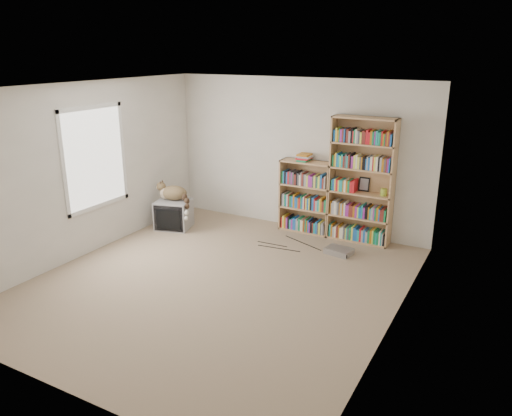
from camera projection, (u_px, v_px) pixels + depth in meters
The scene contains 17 objects.
floor at pixel (218, 282), 6.55m from camera, with size 4.50×5.00×0.01m, color tan.
wall_back at pixel (298, 155), 8.25m from camera, with size 4.50×0.02×2.50m, color beige.
wall_front at pixel (49, 264), 4.07m from camera, with size 4.50×0.02×2.50m, color beige.
wall_left at pixel (85, 171), 7.19m from camera, with size 0.02×5.00×2.50m, color beige.
wall_right at pixel (399, 219), 5.14m from camera, with size 0.02×5.00×2.50m, color beige.
ceiling at pixel (213, 87), 5.78m from camera, with size 4.50×5.00×0.02m, color white.
window at pixel (95, 158), 7.31m from camera, with size 0.02×1.22×1.52m, color white.
crt_tv at pixel (174, 214), 8.48m from camera, with size 0.67×0.63×0.48m.
cat at pixel (176, 195), 8.38m from camera, with size 0.74×0.47×0.54m.
bookcase_tall at pixel (362, 184), 7.71m from camera, with size 0.98×0.30×1.96m.
bookcase_short at pixel (306, 200), 8.25m from camera, with size 0.87×0.30×1.19m.
book_stack at pixel (305, 157), 8.04m from camera, with size 0.21×0.27×0.12m, color red.
green_mug at pixel (384, 192), 7.56m from camera, with size 0.10×0.10×0.11m, color #94B433.
framed_print at pixel (364, 184), 7.78m from camera, with size 0.17×0.01×0.22m, color black.
dvd_player at pixel (339, 251), 7.45m from camera, with size 0.38×0.27×0.09m, color #9D9DA1.
wall_outlet at pixel (166, 201), 8.94m from camera, with size 0.01×0.08×0.13m, color silver.
floor_cables at pixel (294, 248), 7.68m from camera, with size 1.20×0.70×0.01m, color black, non-canonical shape.
Camera 1 is at (3.28, -4.97, 2.94)m, focal length 35.00 mm.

